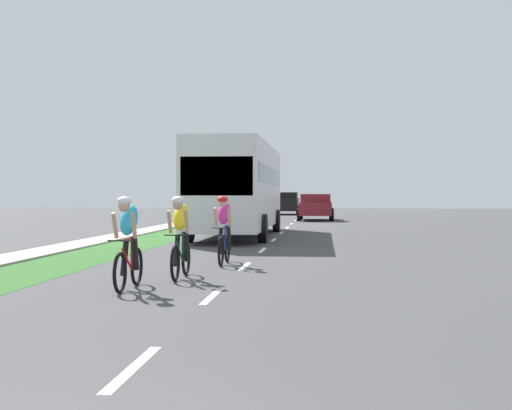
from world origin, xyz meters
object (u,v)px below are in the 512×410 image
at_px(pickup_maroon, 316,207).
at_px(suv_black, 287,203).
at_px(cyclist_lead, 128,242).
at_px(bus_white, 239,185).
at_px(cyclist_trailing, 180,236).
at_px(cyclist_distant, 224,229).

relative_size(pickup_maroon, suv_black, 1.09).
xyz_separation_m(cyclist_lead, bus_white, (0.02, 15.60, 1.17)).
relative_size(cyclist_trailing, suv_black, 0.37).
height_order(cyclist_trailing, bus_white, bus_white).
bearing_deg(cyclist_distant, suv_black, 90.95).
distance_m(cyclist_lead, bus_white, 15.65).
relative_size(cyclist_distant, pickup_maroon, 0.34).
height_order(cyclist_lead, cyclist_trailing, same).
xyz_separation_m(bus_white, pickup_maroon, (2.78, 17.18, -1.15)).
height_order(pickup_maroon, suv_black, suv_black).
xyz_separation_m(pickup_maroon, suv_black, (-2.48, 13.03, 0.12)).
xyz_separation_m(cyclist_distant, suv_black, (-0.68, 41.35, 0.14)).
distance_m(cyclist_distant, pickup_maroon, 28.38).
distance_m(bus_white, suv_black, 30.23).
relative_size(bus_white, suv_black, 2.47).
bearing_deg(cyclist_trailing, cyclist_lead, -108.83).
relative_size(cyclist_trailing, bus_white, 0.15).
distance_m(cyclist_trailing, suv_black, 44.17).
relative_size(cyclist_trailing, cyclist_distant, 1.00).
xyz_separation_m(cyclist_lead, cyclist_distant, (1.00, 4.46, 0.00)).
bearing_deg(cyclist_lead, cyclist_trailing, 71.17).
bearing_deg(pickup_maroon, cyclist_trailing, -94.11).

